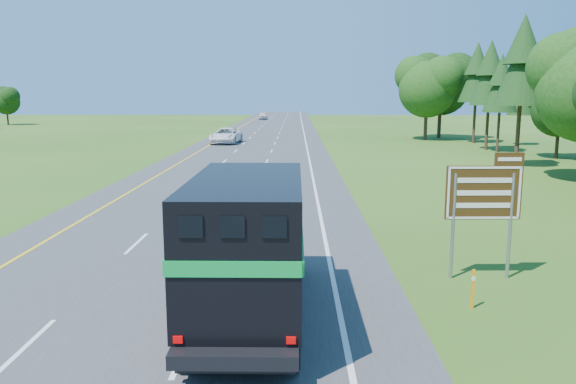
# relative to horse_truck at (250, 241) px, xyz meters

# --- Properties ---
(road) EXTENTS (15.00, 260.00, 0.04)m
(road) POSITION_rel_horse_truck_xyz_m (-3.15, 46.06, -2.01)
(road) COLOR #38383A
(road) RESTS_ON ground
(lane_markings) EXTENTS (11.15, 260.00, 0.01)m
(lane_markings) POSITION_rel_horse_truck_xyz_m (-3.15, 46.06, -1.98)
(lane_markings) COLOR yellow
(lane_markings) RESTS_ON road
(horse_truck) EXTENTS (2.70, 8.40, 3.72)m
(horse_truck) POSITION_rel_horse_truck_xyz_m (0.00, 0.00, 0.00)
(horse_truck) COLOR black
(horse_truck) RESTS_ON road
(white_suv) EXTENTS (3.53, 6.73, 1.81)m
(white_suv) POSITION_rel_horse_truck_xyz_m (-7.07, 52.02, -1.08)
(white_suv) COLOR white
(white_suv) RESTS_ON road
(far_car) EXTENTS (2.20, 5.04, 1.69)m
(far_car) POSITION_rel_horse_truck_xyz_m (-6.43, 115.48, -1.14)
(far_car) COLOR silver
(far_car) RESTS_ON road
(exit_sign) EXTENTS (2.35, 0.16, 3.98)m
(exit_sign) POSITION_rel_horse_truck_xyz_m (7.01, 3.19, 0.56)
(exit_sign) COLOR gray
(exit_sign) RESTS_ON ground
(delineator) EXTENTS (0.09, 0.05, 1.09)m
(delineator) POSITION_rel_horse_truck_xyz_m (5.96, 0.63, -1.44)
(delineator) COLOR orange
(delineator) RESTS_ON ground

